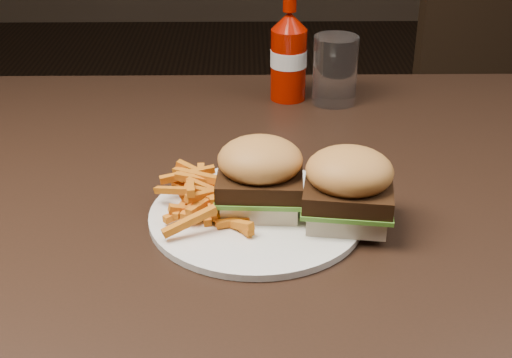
{
  "coord_description": "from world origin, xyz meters",
  "views": [
    {
      "loc": [
        -0.12,
        -0.86,
        1.2
      ],
      "look_at": [
        -0.11,
        -0.11,
        0.8
      ],
      "focal_mm": 50.0,
      "sensor_mm": 36.0,
      "label": 1
    }
  ],
  "objects_px": {
    "chair_far": "(434,124)",
    "tumbler": "(335,71)",
    "dining_table": "(334,187)",
    "ketchup_bottle": "(288,65)",
    "plate": "(256,216)"
  },
  "relations": [
    {
      "from": "dining_table",
      "to": "tumbler",
      "type": "bearing_deg",
      "value": 84.09
    },
    {
      "from": "dining_table",
      "to": "chair_far",
      "type": "bearing_deg",
      "value": 66.88
    },
    {
      "from": "chair_far",
      "to": "tumbler",
      "type": "xyz_separation_m",
      "value": [
        -0.36,
        -0.64,
        0.38
      ]
    },
    {
      "from": "dining_table",
      "to": "tumbler",
      "type": "distance_m",
      "value": 0.28
    },
    {
      "from": "chair_far",
      "to": "ketchup_bottle",
      "type": "relative_size",
      "value": 3.24
    },
    {
      "from": "dining_table",
      "to": "ketchup_bottle",
      "type": "xyz_separation_m",
      "value": [
        -0.05,
        0.28,
        0.08
      ]
    },
    {
      "from": "ketchup_bottle",
      "to": "tumbler",
      "type": "relative_size",
      "value": 1.04
    },
    {
      "from": "ketchup_bottle",
      "to": "tumbler",
      "type": "height_order",
      "value": "ketchup_bottle"
    },
    {
      "from": "chair_far",
      "to": "plate",
      "type": "xyz_separation_m",
      "value": [
        -0.49,
        -1.02,
        0.33
      ]
    },
    {
      "from": "dining_table",
      "to": "chair_far",
      "type": "relative_size",
      "value": 3.1
    },
    {
      "from": "dining_table",
      "to": "chair_far",
      "type": "xyz_separation_m",
      "value": [
        0.39,
        0.9,
        -0.3
      ]
    },
    {
      "from": "ketchup_bottle",
      "to": "plate",
      "type": "bearing_deg",
      "value": -98.49
    },
    {
      "from": "plate",
      "to": "tumbler",
      "type": "bearing_deg",
      "value": 70.44
    },
    {
      "from": "dining_table",
      "to": "ketchup_bottle",
      "type": "distance_m",
      "value": 0.3
    },
    {
      "from": "ketchup_bottle",
      "to": "dining_table",
      "type": "bearing_deg",
      "value": -80.18
    }
  ]
}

